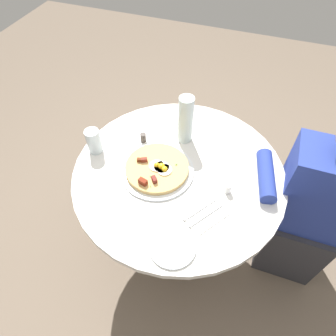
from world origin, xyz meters
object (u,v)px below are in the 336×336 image
object	(u,v)px
pizza_plate	(157,170)
person_seated	(309,214)
breakfast_pizza	(157,168)
water_bottle	(186,120)
dining_table	(178,192)
pepper_shaker	(143,138)
knife	(201,208)
salt_shaker	(228,188)
fork	(207,215)
bread_plate	(173,246)
water_glass	(94,141)

from	to	relation	value
pizza_plate	person_seated	bearing A→B (deg)	12.92
breakfast_pizza	water_bottle	distance (m)	0.27
dining_table	breakfast_pizza	size ratio (longest dim) A/B	3.37
dining_table	pepper_shaker	xyz separation A→B (m)	(-0.22, 0.12, 0.20)
person_seated	knife	distance (m)	0.63
breakfast_pizza	salt_shaker	xyz separation A→B (m)	(0.32, -0.00, -0.00)
pizza_plate	fork	bearing A→B (deg)	-28.90
person_seated	knife	size ratio (longest dim) A/B	6.31
bread_plate	water_glass	world-z (taller)	water_glass
pizza_plate	dining_table	bearing A→B (deg)	21.34
fork	breakfast_pizza	bearing A→B (deg)	95.84
water_glass	knife	bearing A→B (deg)	-15.10
dining_table	water_bottle	distance (m)	0.36
knife	person_seated	bearing A→B (deg)	-24.50
person_seated	water_glass	size ratio (longest dim) A/B	9.15
pizza_plate	bread_plate	size ratio (longest dim) A/B	1.85
knife	water_glass	world-z (taller)	water_glass
knife	salt_shaker	world-z (taller)	salt_shaker
fork	salt_shaker	world-z (taller)	salt_shaker
person_seated	salt_shaker	xyz separation A→B (m)	(-0.41, -0.17, 0.25)
pepper_shaker	bread_plate	bearing A→B (deg)	-56.54
breakfast_pizza	water_bottle	bearing A→B (deg)	77.42
salt_shaker	water_bottle	bearing A→B (deg)	137.83
person_seated	pizza_plate	distance (m)	0.79
bread_plate	water_bottle	distance (m)	0.59
dining_table	bread_plate	size ratio (longest dim) A/B	5.35
pepper_shaker	water_bottle	bearing A→B (deg)	24.35
dining_table	water_bottle	world-z (taller)	water_bottle
pizza_plate	water_bottle	size ratio (longest dim) A/B	1.35
person_seated	pizza_plate	world-z (taller)	person_seated
pizza_plate	breakfast_pizza	world-z (taller)	breakfast_pizza
fork	water_bottle	xyz separation A→B (m)	(-0.22, 0.39, 0.12)
salt_shaker	water_glass	bearing A→B (deg)	177.51
fork	water_bottle	bearing A→B (deg)	63.49
dining_table	person_seated	distance (m)	0.66
pepper_shaker	dining_table	bearing A→B (deg)	-28.15
person_seated	pepper_shaker	bearing A→B (deg)	-179.13
pizza_plate	salt_shaker	size ratio (longest dim) A/B	7.06
breakfast_pizza	fork	size ratio (longest dim) A/B	1.59
person_seated	salt_shaker	world-z (taller)	person_seated
knife	water_bottle	size ratio (longest dim) A/B	0.73
pepper_shaker	pizza_plate	bearing A→B (deg)	-49.94
pizza_plate	water_glass	bearing A→B (deg)	175.89
pizza_plate	bread_plate	xyz separation A→B (m)	(0.18, -0.32, -0.00)
breakfast_pizza	bread_plate	bearing A→B (deg)	-60.15
salt_shaker	pizza_plate	bearing A→B (deg)	179.12
water_glass	pepper_shaker	distance (m)	0.24
water_glass	breakfast_pizza	bearing A→B (deg)	-4.42
breakfast_pizza	water_bottle	size ratio (longest dim) A/B	1.16
bread_plate	dining_table	bearing A→B (deg)	104.39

